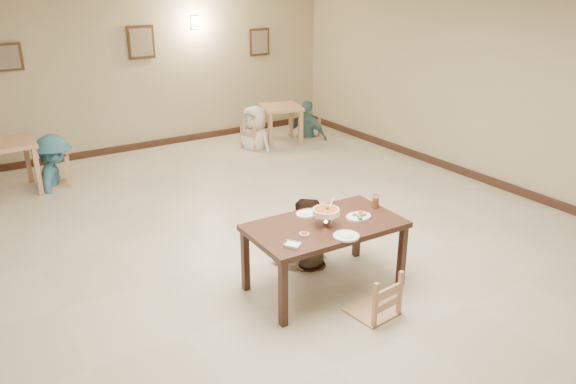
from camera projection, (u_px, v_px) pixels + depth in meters
floor at (282, 245)px, 7.05m from camera, size 10.00×10.00×0.00m
wall_back at (138, 70)px, 10.41m from camera, size 10.00×0.00×10.00m
wall_right at (504, 92)px, 8.52m from camera, size 0.00×10.00×10.00m
baseboard_back at (145, 145)px, 10.91m from camera, size 8.00×0.06×0.12m
baseboard_right at (490, 181)px, 9.03m from camera, size 0.06×10.00×0.12m
picture_a at (4, 58)px, 9.11m from camera, size 0.55×0.04×0.45m
picture_b at (141, 42)px, 10.24m from camera, size 0.50×0.04×0.60m
picture_c at (260, 42)px, 11.56m from camera, size 0.45×0.04×0.55m
wall_sconce at (196, 22)px, 10.69m from camera, size 0.16×0.05×0.22m
main_table at (325, 231)px, 5.87m from camera, size 1.63×0.95×0.75m
chair_far at (300, 224)px, 6.53m from camera, size 0.44×0.44×0.93m
chair_near at (374, 273)px, 5.48m from camera, size 0.43×0.43×0.92m
main_diner at (304, 199)px, 6.35m from camera, size 0.95×0.85×1.60m
curry_warmer at (326, 212)px, 5.75m from camera, size 0.31×0.28×0.25m
rice_plate_far at (308, 213)px, 6.05m from camera, size 0.27×0.27×0.06m
rice_plate_near at (346, 236)px, 5.53m from camera, size 0.26×0.26×0.06m
fried_plate at (359, 216)px, 5.96m from camera, size 0.29×0.29×0.06m
chili_dish at (304, 234)px, 5.58m from camera, size 0.10×0.10×0.02m
napkin_cutlery at (293, 245)px, 5.35m from camera, size 0.19×0.23×0.03m
drink_glass at (376, 202)px, 6.21m from camera, size 0.07×0.07×0.15m
bg_table_left at (5, 151)px, 8.45m from camera, size 0.85×0.85×0.82m
bg_table_right at (281, 113)px, 11.08m from camera, size 0.92×0.92×0.74m
bg_chair_lr at (53, 157)px, 8.85m from camera, size 0.44×0.44×0.94m
bg_chair_rl at (255, 126)px, 10.77m from camera, size 0.41×0.41×0.87m
bg_chair_rr at (307, 117)px, 11.46m from camera, size 0.41×0.41×0.88m
bg_diner_b at (49, 135)px, 8.72m from camera, size 0.96×1.22×1.66m
bg_diner_c at (254, 106)px, 10.62m from camera, size 0.77×0.94×1.66m
bg_diner_d at (308, 101)px, 11.34m from camera, size 0.75×0.98×1.54m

